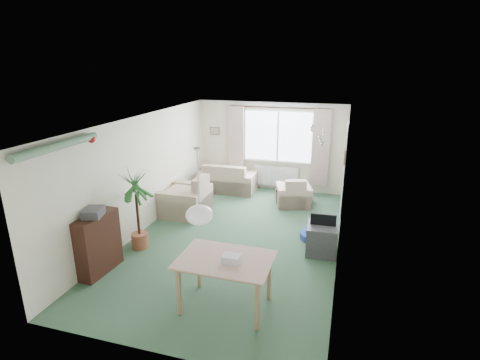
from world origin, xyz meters
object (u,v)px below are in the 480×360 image
(houseplant, at_px, (137,209))
(dining_table, at_px, (226,284))
(armchair_left, at_px, (186,195))
(sofa, at_px, (227,177))
(armchair_corner, at_px, (294,191))
(coffee_table, at_px, (293,195))
(bookshelf, at_px, (98,244))
(tv_cube, at_px, (322,239))
(pet_bed, at_px, (315,236))

(houseplant, height_order, dining_table, houseplant)
(armchair_left, bearing_deg, sofa, 167.20)
(armchair_corner, distance_m, coffee_table, 0.23)
(sofa, bearing_deg, armchair_corner, 163.03)
(armchair_left, height_order, bookshelf, bookshelf)
(tv_cube, bearing_deg, houseplant, -169.39)
(tv_cube, bearing_deg, armchair_left, 159.79)
(sofa, bearing_deg, armchair_left, 76.48)
(armchair_corner, relative_size, houseplant, 0.51)
(sofa, relative_size, bookshelf, 1.51)
(armchair_corner, height_order, armchair_left, armchair_left)
(armchair_corner, distance_m, armchair_left, 2.65)
(dining_table, bearing_deg, tv_cube, 59.63)
(dining_table, xyz_separation_m, tv_cube, (1.20, 2.05, -0.11))
(pet_bed, bearing_deg, coffee_table, 111.34)
(armchair_corner, bearing_deg, armchair_left, 11.84)
(armchair_corner, distance_m, houseplant, 3.97)
(bookshelf, bearing_deg, armchair_corner, 59.77)
(sofa, distance_m, armchair_left, 1.88)
(dining_table, bearing_deg, coffee_table, 86.16)
(sofa, distance_m, houseplant, 3.70)
(bookshelf, bearing_deg, houseplant, 81.91)
(coffee_table, xyz_separation_m, tv_cube, (0.90, -2.44, 0.08))
(houseplant, bearing_deg, sofa, 81.12)
(sofa, relative_size, houseplant, 0.98)
(bookshelf, bearing_deg, pet_bed, 37.20)
(sofa, bearing_deg, pet_bed, 138.12)
(sofa, relative_size, coffee_table, 1.75)
(dining_table, xyz_separation_m, pet_bed, (1.05, 2.58, -0.32))
(bookshelf, height_order, tv_cube, bookshelf)
(houseplant, relative_size, pet_bed, 2.54)
(dining_table, distance_m, pet_bed, 2.81)
(coffee_table, distance_m, houseplant, 4.10)
(armchair_left, height_order, tv_cube, armchair_left)
(pet_bed, bearing_deg, dining_table, -112.02)
(houseplant, xyz_separation_m, tv_cube, (3.35, 0.79, -0.52))
(armchair_corner, relative_size, dining_table, 0.66)
(bookshelf, bearing_deg, armchair_left, 86.27)
(sofa, xyz_separation_m, houseplant, (-0.57, -3.63, 0.40))
(coffee_table, xyz_separation_m, bookshelf, (-2.64, -4.18, 0.32))
(houseplant, bearing_deg, bookshelf, -101.43)
(dining_table, relative_size, tv_cube, 2.01)
(armchair_corner, relative_size, bookshelf, 0.78)
(armchair_corner, height_order, bookshelf, bookshelf)
(sofa, distance_m, tv_cube, 3.98)
(armchair_left, bearing_deg, pet_bed, 81.27)
(armchair_left, bearing_deg, bookshelf, -7.01)
(armchair_left, relative_size, bookshelf, 1.00)
(bookshelf, xyz_separation_m, tv_cube, (3.54, 1.74, -0.24))
(armchair_corner, bearing_deg, dining_table, 68.86)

